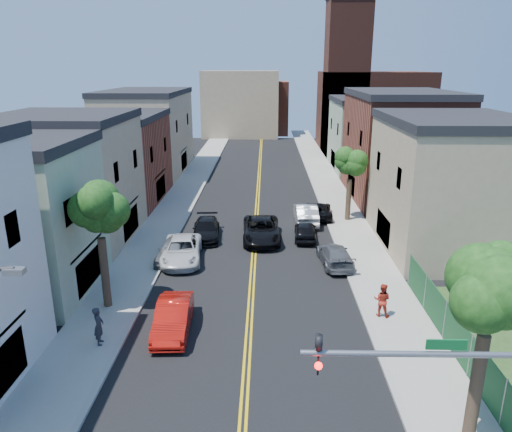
# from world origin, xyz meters

# --- Properties ---
(sidewalk_left) EXTENTS (3.20, 100.00, 0.15)m
(sidewalk_left) POSITION_xyz_m (-7.90, 40.00, 0.07)
(sidewalk_left) COLOR gray
(sidewalk_left) RESTS_ON ground
(sidewalk_right) EXTENTS (3.20, 100.00, 0.15)m
(sidewalk_right) POSITION_xyz_m (7.90, 40.00, 0.07)
(sidewalk_right) COLOR gray
(sidewalk_right) RESTS_ON ground
(curb_left) EXTENTS (0.30, 100.00, 0.15)m
(curb_left) POSITION_xyz_m (-6.15, 40.00, 0.07)
(curb_left) COLOR gray
(curb_left) RESTS_ON ground
(curb_right) EXTENTS (0.30, 100.00, 0.15)m
(curb_right) POSITION_xyz_m (6.15, 40.00, 0.07)
(curb_right) COLOR gray
(curb_right) RESTS_ON ground
(bldg_left_palegrn) EXTENTS (9.00, 8.00, 8.50)m
(bldg_left_palegrn) POSITION_xyz_m (-14.00, 16.00, 4.25)
(bldg_left_palegrn) COLOR gray
(bldg_left_palegrn) RESTS_ON ground
(bldg_left_tan_near) EXTENTS (9.00, 10.00, 9.00)m
(bldg_left_tan_near) POSITION_xyz_m (-14.00, 25.00, 4.50)
(bldg_left_tan_near) COLOR #998466
(bldg_left_tan_near) RESTS_ON ground
(bldg_left_brick) EXTENTS (9.00, 12.00, 8.00)m
(bldg_left_brick) POSITION_xyz_m (-14.00, 36.00, 4.00)
(bldg_left_brick) COLOR brown
(bldg_left_brick) RESTS_ON ground
(bldg_left_tan_far) EXTENTS (9.00, 16.00, 9.50)m
(bldg_left_tan_far) POSITION_xyz_m (-14.00, 50.00, 4.75)
(bldg_left_tan_far) COLOR #998466
(bldg_left_tan_far) RESTS_ON ground
(bldg_right_tan) EXTENTS (9.00, 12.00, 9.00)m
(bldg_right_tan) POSITION_xyz_m (14.00, 24.00, 4.50)
(bldg_right_tan) COLOR #998466
(bldg_right_tan) RESTS_ON ground
(bldg_right_brick) EXTENTS (9.00, 14.00, 10.00)m
(bldg_right_brick) POSITION_xyz_m (14.00, 38.00, 5.00)
(bldg_right_brick) COLOR brown
(bldg_right_brick) RESTS_ON ground
(bldg_right_palegrn) EXTENTS (9.00, 12.00, 8.50)m
(bldg_right_palegrn) POSITION_xyz_m (14.00, 52.00, 4.25)
(bldg_right_palegrn) COLOR gray
(bldg_right_palegrn) RESTS_ON ground
(church) EXTENTS (16.20, 14.20, 22.60)m
(church) POSITION_xyz_m (16.33, 67.07, 7.24)
(church) COLOR #4C2319
(church) RESTS_ON ground
(backdrop_left) EXTENTS (14.00, 8.00, 12.00)m
(backdrop_left) POSITION_xyz_m (-4.00, 82.00, 6.00)
(backdrop_left) COLOR #998466
(backdrop_left) RESTS_ON ground
(backdrop_center) EXTENTS (10.00, 8.00, 10.00)m
(backdrop_center) POSITION_xyz_m (0.00, 86.00, 5.00)
(backdrop_center) COLOR brown
(backdrop_center) RESTS_ON ground
(fence_right) EXTENTS (0.04, 15.00, 1.90)m
(fence_right) POSITION_xyz_m (9.50, 9.50, 1.10)
(fence_right) COLOR #143F1E
(fence_right) RESTS_ON sidewalk_right
(tree_left_mid) EXTENTS (5.20, 5.20, 9.29)m
(tree_left_mid) POSITION_xyz_m (-7.88, 14.01, 6.58)
(tree_left_mid) COLOR #322519
(tree_left_mid) RESTS_ON sidewalk_left
(tree_right_corner) EXTENTS (5.80, 5.80, 10.35)m
(tree_right_corner) POSITION_xyz_m (7.93, 4.01, 7.31)
(tree_right_corner) COLOR #322519
(tree_right_corner) RESTS_ON sidewalk_right
(tree_right_far) EXTENTS (4.40, 4.40, 8.03)m
(tree_right_far) POSITION_xyz_m (7.92, 30.01, 5.76)
(tree_right_far) COLOR #322519
(tree_right_far) RESTS_ON sidewalk_right
(traffic_signal) EXTENTS (5.50, 0.31, 7.20)m
(traffic_signal) POSITION_xyz_m (5.87, -0.50, 4.79)
(traffic_signal) COLOR slate
(traffic_signal) RESTS_ON sidewalk_right
(red_sedan) EXTENTS (1.86, 4.79, 1.55)m
(red_sedan) POSITION_xyz_m (-3.80, 11.61, 0.78)
(red_sedan) COLOR red
(red_sedan) RESTS_ON ground
(white_pickup) EXTENTS (3.08, 5.81, 1.56)m
(white_pickup) POSITION_xyz_m (-4.93, 20.82, 0.78)
(white_pickup) COLOR silver
(white_pickup) RESTS_ON ground
(grey_car_left) EXTENTS (2.19, 4.62, 1.53)m
(grey_car_left) POSITION_xyz_m (-5.50, 20.87, 0.76)
(grey_car_left) COLOR #575B5F
(grey_car_left) RESTS_ON ground
(black_car_left) EXTENTS (2.38, 5.10, 1.44)m
(black_car_left) POSITION_xyz_m (-3.80, 25.41, 0.72)
(black_car_left) COLOR black
(black_car_left) RESTS_ON ground
(grey_car_right) EXTENTS (2.29, 4.87, 1.37)m
(grey_car_right) POSITION_xyz_m (5.50, 20.37, 0.69)
(grey_car_right) COLOR #505257
(grey_car_right) RESTS_ON ground
(black_car_right) EXTENTS (1.87, 4.20, 1.40)m
(black_car_right) POSITION_xyz_m (3.90, 25.34, 0.70)
(black_car_right) COLOR black
(black_car_right) RESTS_ON ground
(silver_car_right) EXTENTS (1.90, 5.16, 1.69)m
(silver_car_right) POSITION_xyz_m (4.23, 29.39, 0.84)
(silver_car_right) COLOR #ADB1B6
(silver_car_right) RESTS_ON ground
(dark_car_right_far) EXTENTS (2.53, 4.96, 1.34)m
(dark_car_right_far) POSITION_xyz_m (5.50, 30.90, 0.67)
(dark_car_right_far) COLOR black
(dark_car_right_far) RESTS_ON ground
(black_suv_lane) EXTENTS (2.99, 6.11, 1.67)m
(black_suv_lane) POSITION_xyz_m (0.50, 25.06, 0.84)
(black_suv_lane) COLOR black
(black_suv_lane) RESTS_ON ground
(pedestrian_left) EXTENTS (0.56, 0.76, 1.89)m
(pedestrian_left) POSITION_xyz_m (-7.06, 10.18, 1.10)
(pedestrian_left) COLOR #23242B
(pedestrian_left) RESTS_ON sidewalk_left
(pedestrian_right) EXTENTS (1.09, 0.98, 1.83)m
(pedestrian_right) POSITION_xyz_m (6.98, 13.16, 1.07)
(pedestrian_right) COLOR #AE2A1A
(pedestrian_right) RESTS_ON sidewalk_right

